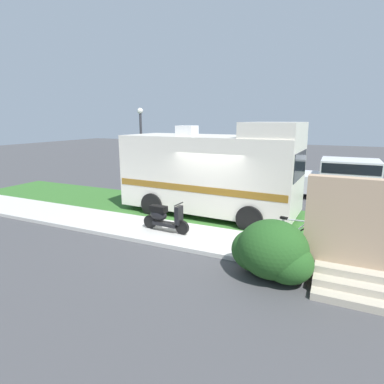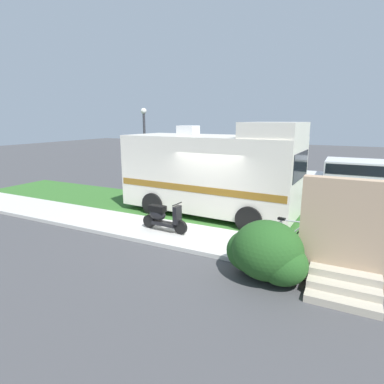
% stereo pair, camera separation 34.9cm
% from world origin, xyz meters
% --- Properties ---
extents(ground_plane, '(80.00, 80.00, 0.00)m').
position_xyz_m(ground_plane, '(0.00, 0.00, 0.00)').
color(ground_plane, '#424244').
extents(sidewalk, '(24.00, 2.00, 0.12)m').
position_xyz_m(sidewalk, '(0.00, -1.20, 0.06)').
color(sidewalk, beige).
rests_on(sidewalk, ground).
extents(grass_strip, '(24.00, 3.40, 0.08)m').
position_xyz_m(grass_strip, '(0.00, 1.50, 0.04)').
color(grass_strip, '#336628').
rests_on(grass_strip, ground).
extents(motorhome_rv, '(6.63, 2.96, 3.51)m').
position_xyz_m(motorhome_rv, '(-0.36, 1.44, 1.68)').
color(motorhome_rv, silver).
rests_on(motorhome_rv, ground).
extents(scooter, '(1.65, 0.50, 0.97)m').
position_xyz_m(scooter, '(-0.94, -1.23, 0.58)').
color(scooter, black).
rests_on(scooter, ground).
extents(bicycle, '(1.78, 0.54, 0.91)m').
position_xyz_m(bicycle, '(2.89, -0.99, 0.51)').
color(bicycle, black).
rests_on(bicycle, ground).
extents(pickup_truck_near, '(5.43, 2.27, 1.83)m').
position_xyz_m(pickup_truck_near, '(3.50, 6.36, 0.98)').
color(pickup_truck_near, silver).
rests_on(pickup_truck_near, ground).
extents(porch_steps, '(2.00, 1.26, 2.40)m').
position_xyz_m(porch_steps, '(4.35, -2.29, 0.97)').
color(porch_steps, '#B2A893').
rests_on(porch_steps, ground).
extents(bush_by_porch, '(1.92, 1.44, 1.36)m').
position_xyz_m(bush_by_porch, '(2.72, -2.69, 0.64)').
color(bush_by_porch, '#23511E').
rests_on(bush_by_porch, ground).
extents(bottle_green, '(0.08, 0.08, 0.26)m').
position_xyz_m(bottle_green, '(5.11, -1.00, 0.23)').
color(bottle_green, '#B2B2B7').
rests_on(bottle_green, ground).
extents(bottle_spare, '(0.07, 0.07, 0.28)m').
position_xyz_m(bottle_spare, '(4.15, -1.72, 0.24)').
color(bottle_spare, '#19722D').
rests_on(bottle_spare, ground).
extents(street_lamp_post, '(0.28, 0.28, 4.14)m').
position_xyz_m(street_lamp_post, '(-4.96, 3.60, 2.52)').
color(street_lamp_post, '#333338').
rests_on(street_lamp_post, ground).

